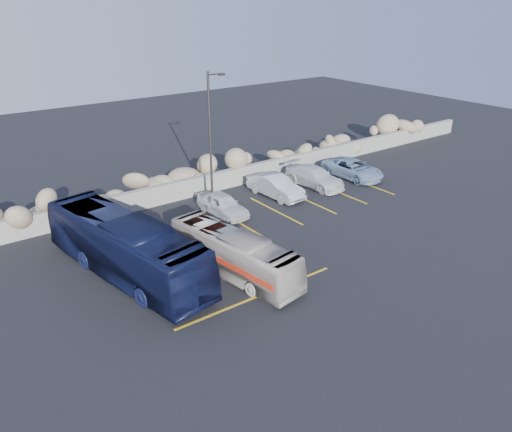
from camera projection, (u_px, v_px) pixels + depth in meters
ground at (279, 291)px, 21.58m from camera, size 90.00×90.00×0.00m
seawall at (156, 196)px, 30.18m from camera, size 60.00×0.40×1.20m
riprap_pile at (146, 180)px, 30.78m from camera, size 54.00×2.80×2.60m
parking_lines at (282, 221)px, 28.20m from camera, size 18.16×9.36×0.01m
lamppost at (211, 138)px, 28.23m from camera, size 1.14×0.18×8.00m
vintage_bus at (233, 253)px, 22.55m from camera, size 2.78×7.55×2.05m
tour_coach at (125, 247)px, 22.29m from camera, size 4.10×10.32×2.80m
car_a at (223, 204)px, 28.85m from camera, size 1.73×3.80×1.26m
car_b at (276, 186)px, 31.47m from camera, size 1.74×4.25×1.37m
car_c at (314, 177)px, 33.21m from camera, size 2.18×4.61×1.30m
car_d at (353, 169)px, 34.78m from camera, size 2.31×4.66×1.27m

